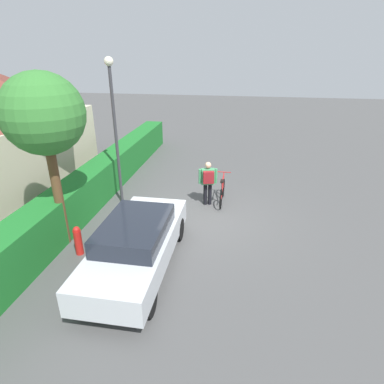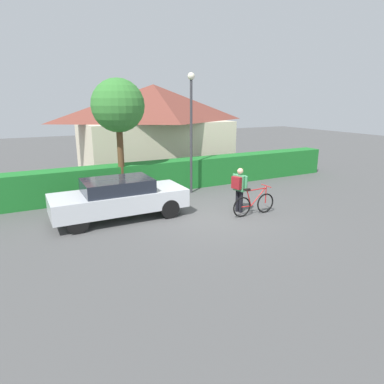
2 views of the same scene
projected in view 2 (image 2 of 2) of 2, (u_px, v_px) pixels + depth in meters
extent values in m
plane|color=#4C4C4C|center=(216.00, 216.00, 11.25)|extent=(60.00, 60.00, 0.00)
cube|color=#1D6F28|center=(168.00, 175.00, 14.49)|extent=(16.90, 0.90, 1.25)
cube|color=beige|center=(155.00, 146.00, 18.21)|extent=(7.44, 4.47, 2.66)
pyramid|color=brown|center=(154.00, 103.00, 17.62)|extent=(7.81, 4.69, 1.86)
cube|color=silver|center=(120.00, 200.00, 10.90)|extent=(4.26, 1.63, 0.59)
cube|color=#1E232D|center=(117.00, 185.00, 10.75)|extent=(2.13, 1.43, 0.41)
cylinder|color=black|center=(154.00, 198.00, 12.23)|extent=(0.63, 0.18, 0.63)
cylinder|color=black|center=(170.00, 209.00, 11.01)|extent=(0.63, 0.18, 0.63)
cylinder|color=black|center=(70.00, 209.00, 10.95)|extent=(0.63, 0.18, 0.63)
cylinder|color=black|center=(78.00, 223.00, 9.73)|extent=(0.63, 0.18, 0.63)
torus|color=black|center=(265.00, 203.00, 11.52)|extent=(0.68, 0.05, 0.68)
torus|color=black|center=(242.00, 207.00, 11.10)|extent=(0.68, 0.05, 0.68)
cylinder|color=#B21E1E|center=(259.00, 196.00, 11.32)|extent=(0.63, 0.04, 0.62)
cylinder|color=#B21E1E|center=(249.00, 198.00, 11.15)|extent=(0.22, 0.04, 0.57)
cylinder|color=#B21E1E|center=(256.00, 190.00, 11.20)|extent=(0.74, 0.04, 0.05)
cylinder|color=#B21E1E|center=(246.00, 206.00, 11.18)|extent=(0.37, 0.04, 0.05)
cylinder|color=#B21E1E|center=(266.00, 195.00, 11.45)|extent=(0.04, 0.04, 0.58)
cube|color=black|center=(247.00, 190.00, 11.03)|extent=(0.22, 0.10, 0.06)
cylinder|color=#B21E1E|center=(266.00, 186.00, 11.37)|extent=(0.03, 0.50, 0.03)
cylinder|color=black|center=(237.00, 201.00, 11.66)|extent=(0.13, 0.13, 0.76)
cylinder|color=black|center=(241.00, 202.00, 11.54)|extent=(0.13, 0.13, 0.76)
cube|color=#3F8C59|center=(240.00, 183.00, 11.43)|extent=(0.30, 0.48, 0.54)
sphere|color=tan|center=(240.00, 171.00, 11.32)|extent=(0.21, 0.21, 0.21)
cylinder|color=#3F8C59|center=(234.00, 181.00, 11.62)|extent=(0.09, 0.09, 0.51)
cylinder|color=#3F8C59|center=(246.00, 184.00, 11.23)|extent=(0.09, 0.09, 0.51)
cube|color=maroon|center=(237.00, 183.00, 11.32)|extent=(0.24, 0.38, 0.41)
cylinder|color=#38383D|center=(191.00, 138.00, 13.55)|extent=(0.10, 0.10, 4.50)
sphere|color=#F2EDCC|center=(191.00, 76.00, 12.92)|extent=(0.28, 0.28, 0.28)
cylinder|color=brown|center=(121.00, 161.00, 13.04)|extent=(0.24, 0.24, 2.95)
sphere|color=#367B32|center=(118.00, 105.00, 12.50)|extent=(1.97, 1.97, 1.97)
cylinder|color=red|center=(115.00, 194.00, 12.57)|extent=(0.20, 0.20, 0.70)
sphere|color=red|center=(114.00, 185.00, 12.47)|extent=(0.18, 0.18, 0.18)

